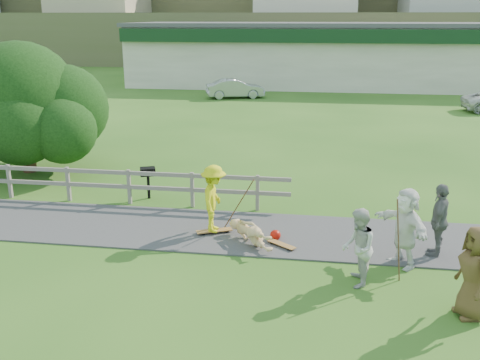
{
  "coord_description": "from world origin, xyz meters",
  "views": [
    {
      "loc": [
        3.74,
        -11.75,
        5.6
      ],
      "look_at": [
        1.67,
        2.0,
        1.33
      ],
      "focal_mm": 40.0,
      "sensor_mm": 36.0,
      "label": 1
    }
  ],
  "objects_px": {
    "spectator_a": "(358,248)",
    "car_silver": "(235,89)",
    "spectator_c": "(474,273)",
    "tree": "(25,125)",
    "bbq": "(148,183)",
    "skater_rider": "(214,202)",
    "skater_fallen": "(251,233)",
    "spectator_b": "(439,220)",
    "spectator_d": "(405,227)"
  },
  "relations": [
    {
      "from": "skater_rider",
      "to": "spectator_b",
      "type": "distance_m",
      "value": 5.63
    },
    {
      "from": "tree",
      "to": "car_silver",
      "type": "bearing_deg",
      "value": 76.74
    },
    {
      "from": "spectator_d",
      "to": "bbq",
      "type": "bearing_deg",
      "value": -147.67
    },
    {
      "from": "spectator_a",
      "to": "spectator_b",
      "type": "bearing_deg",
      "value": 131.12
    },
    {
      "from": "skater_rider",
      "to": "spectator_c",
      "type": "xyz_separation_m",
      "value": [
        5.7,
        -3.28,
        0.02
      ]
    },
    {
      "from": "spectator_c",
      "to": "car_silver",
      "type": "xyz_separation_m",
      "value": [
        -9.08,
        28.05,
        -0.26
      ]
    },
    {
      "from": "spectator_a",
      "to": "spectator_b",
      "type": "relative_size",
      "value": 0.94
    },
    {
      "from": "spectator_b",
      "to": "tree",
      "type": "distance_m",
      "value": 14.73
    },
    {
      "from": "tree",
      "to": "bbq",
      "type": "bearing_deg",
      "value": -23.39
    },
    {
      "from": "spectator_b",
      "to": "spectator_c",
      "type": "distance_m",
      "value": 2.77
    },
    {
      "from": "spectator_a",
      "to": "spectator_c",
      "type": "height_order",
      "value": "spectator_c"
    },
    {
      "from": "skater_rider",
      "to": "spectator_c",
      "type": "distance_m",
      "value": 6.58
    },
    {
      "from": "bbq",
      "to": "spectator_c",
      "type": "bearing_deg",
      "value": -55.82
    },
    {
      "from": "spectator_a",
      "to": "tree",
      "type": "xyz_separation_m",
      "value": [
        -11.65,
        7.23,
        0.92
      ]
    },
    {
      "from": "spectator_b",
      "to": "spectator_d",
      "type": "height_order",
      "value": "spectator_d"
    },
    {
      "from": "spectator_b",
      "to": "car_silver",
      "type": "relative_size",
      "value": 0.45
    },
    {
      "from": "spectator_a",
      "to": "spectator_c",
      "type": "distance_m",
      "value": 2.32
    },
    {
      "from": "spectator_a",
      "to": "car_silver",
      "type": "xyz_separation_m",
      "value": [
        -6.97,
        27.06,
        -0.19
      ]
    },
    {
      "from": "car_silver",
      "to": "tree",
      "type": "distance_m",
      "value": 20.41
    },
    {
      "from": "car_silver",
      "to": "tree",
      "type": "height_order",
      "value": "tree"
    },
    {
      "from": "spectator_a",
      "to": "bbq",
      "type": "relative_size",
      "value": 1.7
    },
    {
      "from": "bbq",
      "to": "spectator_a",
      "type": "bearing_deg",
      "value": -58.74
    },
    {
      "from": "spectator_c",
      "to": "skater_fallen",
      "type": "bearing_deg",
      "value": -132.63
    },
    {
      "from": "spectator_a",
      "to": "car_silver",
      "type": "relative_size",
      "value": 0.42
    },
    {
      "from": "skater_rider",
      "to": "skater_fallen",
      "type": "xyz_separation_m",
      "value": [
        1.06,
        -0.51,
        -0.6
      ]
    },
    {
      "from": "spectator_c",
      "to": "spectator_d",
      "type": "xyz_separation_m",
      "value": [
        -0.98,
        2.12,
        0.01
      ]
    },
    {
      "from": "car_silver",
      "to": "tree",
      "type": "xyz_separation_m",
      "value": [
        -4.67,
        -19.83,
        1.11
      ]
    },
    {
      "from": "spectator_a",
      "to": "spectator_d",
      "type": "xyz_separation_m",
      "value": [
        1.12,
        1.14,
        0.08
      ]
    },
    {
      "from": "spectator_d",
      "to": "tree",
      "type": "height_order",
      "value": "tree"
    },
    {
      "from": "spectator_a",
      "to": "car_silver",
      "type": "distance_m",
      "value": 27.95
    },
    {
      "from": "spectator_a",
      "to": "bbq",
      "type": "distance_m",
      "value": 7.95
    },
    {
      "from": "car_silver",
      "to": "skater_rider",
      "type": "bearing_deg",
      "value": 169.58
    },
    {
      "from": "spectator_a",
      "to": "car_silver",
      "type": "bearing_deg",
      "value": -165.97
    },
    {
      "from": "skater_rider",
      "to": "spectator_d",
      "type": "relative_size",
      "value": 0.96
    },
    {
      "from": "spectator_c",
      "to": "spectator_b",
      "type": "bearing_deg",
      "value": 170.11
    },
    {
      "from": "skater_rider",
      "to": "spectator_d",
      "type": "bearing_deg",
      "value": -105.53
    },
    {
      "from": "skater_fallen",
      "to": "car_silver",
      "type": "distance_m",
      "value": 25.66
    },
    {
      "from": "spectator_c",
      "to": "tree",
      "type": "height_order",
      "value": "tree"
    },
    {
      "from": "bbq",
      "to": "skater_rider",
      "type": "bearing_deg",
      "value": -65.09
    },
    {
      "from": "skater_rider",
      "to": "spectator_a",
      "type": "height_order",
      "value": "skater_rider"
    },
    {
      "from": "skater_fallen",
      "to": "spectator_a",
      "type": "height_order",
      "value": "spectator_a"
    },
    {
      "from": "spectator_a",
      "to": "spectator_c",
      "type": "bearing_deg",
      "value": 64.48
    },
    {
      "from": "bbq",
      "to": "spectator_b",
      "type": "bearing_deg",
      "value": -41.32
    },
    {
      "from": "skater_rider",
      "to": "car_silver",
      "type": "bearing_deg",
      "value": 6.03
    },
    {
      "from": "spectator_d",
      "to": "skater_rider",
      "type": "bearing_deg",
      "value": -134.47
    },
    {
      "from": "skater_fallen",
      "to": "spectator_a",
      "type": "xyz_separation_m",
      "value": [
        2.54,
        -1.79,
        0.56
      ]
    },
    {
      "from": "spectator_b",
      "to": "spectator_c",
      "type": "height_order",
      "value": "spectator_c"
    },
    {
      "from": "skater_fallen",
      "to": "skater_rider",
      "type": "bearing_deg",
      "value": 115.25
    },
    {
      "from": "spectator_c",
      "to": "car_silver",
      "type": "bearing_deg",
      "value": -173.86
    },
    {
      "from": "spectator_a",
      "to": "spectator_d",
      "type": "height_order",
      "value": "spectator_d"
    }
  ]
}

